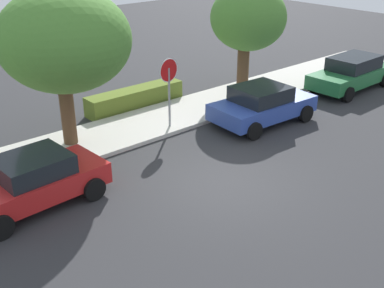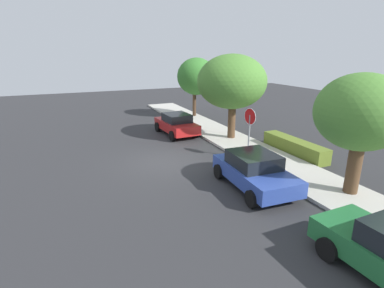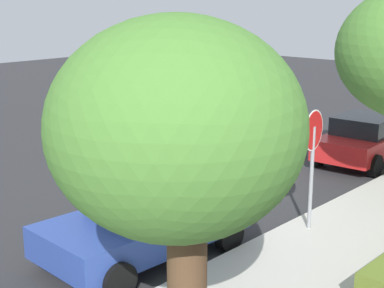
{
  "view_description": "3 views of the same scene",
  "coord_description": "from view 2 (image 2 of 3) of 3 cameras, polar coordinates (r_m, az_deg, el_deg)",
  "views": [
    {
      "loc": [
        -8.62,
        -8.66,
        6.86
      ],
      "look_at": [
        -0.15,
        1.16,
        0.87
      ],
      "focal_mm": 45.0,
      "sensor_mm": 36.0,
      "label": 1
    },
    {
      "loc": [
        13.54,
        -4.43,
        5.31
      ],
      "look_at": [
        0.15,
        1.43,
        0.79
      ],
      "focal_mm": 28.0,
      "sensor_mm": 36.0,
      "label": 2
    },
    {
      "loc": [
        11.39,
        9.99,
        4.82
      ],
      "look_at": [
        0.91,
        0.42,
        1.24
      ],
      "focal_mm": 55.0,
      "sensor_mm": 36.0,
      "label": 3
    }
  ],
  "objects": [
    {
      "name": "street_tree_mid_block",
      "position": [
        18.24,
        7.59,
        11.62
      ],
      "size": [
        4.12,
        4.12,
        5.21
      ],
      "color": "#513823",
      "rests_on": "ground_plane"
    },
    {
      "name": "front_yard_hedge",
      "position": [
        17.04,
        18.9,
        -0.51
      ],
      "size": [
        4.25,
        0.84,
        0.79
      ],
      "color": "olive",
      "rests_on": "ground_plane"
    },
    {
      "name": "parked_car_blue",
      "position": [
        12.33,
        11.79,
        -4.98
      ],
      "size": [
        4.07,
        2.28,
        1.44
      ],
      "color": "#2D479E",
      "rests_on": "ground_plane"
    },
    {
      "name": "street_tree_near_corner",
      "position": [
        24.94,
        0.85,
        12.71
      ],
      "size": [
        3.14,
        3.14,
        4.86
      ],
      "color": "#422D1E",
      "rests_on": "ground_plane"
    },
    {
      "name": "parked_car_red",
      "position": [
        19.9,
        -2.97,
        3.84
      ],
      "size": [
        3.9,
        2.1,
        1.41
      ],
      "color": "red",
      "rests_on": "ground_plane"
    },
    {
      "name": "ground_plane",
      "position": [
        15.2,
        -5.17,
        -3.32
      ],
      "size": [
        60.0,
        60.0,
        0.0
      ],
      "primitive_type": "plane",
      "color": "#2D2D30"
    },
    {
      "name": "street_tree_far",
      "position": [
        12.14,
        29.45,
        5.11
      ],
      "size": [
        3.18,
        3.18,
        4.64
      ],
      "color": "#513823",
      "rests_on": "ground_plane"
    },
    {
      "name": "sidewalk_curb",
      "position": [
        17.26,
        10.49,
        -0.76
      ],
      "size": [
        32.0,
        2.69,
        0.14
      ],
      "primitive_type": "cube",
      "color": "beige",
      "rests_on": "ground_plane"
    },
    {
      "name": "stop_sign",
      "position": [
        15.3,
        10.92,
        3.74
      ],
      "size": [
        0.83,
        0.11,
        2.64
      ],
      "color": "gray",
      "rests_on": "ground_plane"
    }
  ]
}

